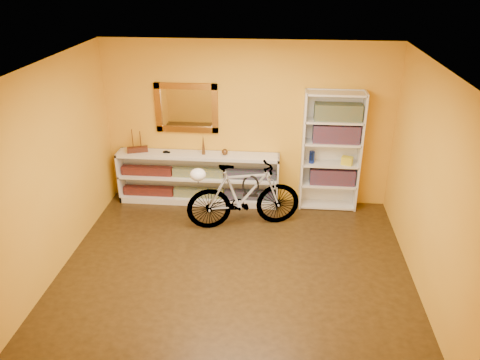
# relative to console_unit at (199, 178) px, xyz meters

# --- Properties ---
(floor) EXTENTS (4.50, 4.00, 0.01)m
(floor) POSITION_rel_console_unit_xyz_m (0.78, -1.81, -0.43)
(floor) COLOR black
(floor) RESTS_ON ground
(ceiling) EXTENTS (4.50, 4.00, 0.01)m
(ceiling) POSITION_rel_console_unit_xyz_m (0.78, -1.81, 2.18)
(ceiling) COLOR silver
(ceiling) RESTS_ON ground
(back_wall) EXTENTS (4.50, 0.01, 2.60)m
(back_wall) POSITION_rel_console_unit_xyz_m (0.78, 0.19, 0.88)
(back_wall) COLOR gold
(back_wall) RESTS_ON ground
(left_wall) EXTENTS (0.01, 4.00, 2.60)m
(left_wall) POSITION_rel_console_unit_xyz_m (-1.48, -1.81, 0.88)
(left_wall) COLOR gold
(left_wall) RESTS_ON ground
(right_wall) EXTENTS (0.01, 4.00, 2.60)m
(right_wall) POSITION_rel_console_unit_xyz_m (3.03, -1.81, 0.88)
(right_wall) COLOR gold
(right_wall) RESTS_ON ground
(gilt_mirror) EXTENTS (0.98, 0.06, 0.78)m
(gilt_mirror) POSITION_rel_console_unit_xyz_m (-0.17, 0.15, 1.12)
(gilt_mirror) COLOR brown
(gilt_mirror) RESTS_ON back_wall
(wall_socket) EXTENTS (0.09, 0.02, 0.09)m
(wall_socket) POSITION_rel_console_unit_xyz_m (1.68, 0.17, -0.17)
(wall_socket) COLOR silver
(wall_socket) RESTS_ON back_wall
(console_unit) EXTENTS (2.60, 0.35, 0.85)m
(console_unit) POSITION_rel_console_unit_xyz_m (0.00, 0.00, 0.00)
(console_unit) COLOR silver
(console_unit) RESTS_ON floor
(cd_row_lower) EXTENTS (2.50, 0.13, 0.14)m
(cd_row_lower) POSITION_rel_console_unit_xyz_m (-0.00, -0.02, -0.26)
(cd_row_lower) COLOR black
(cd_row_lower) RESTS_ON console_unit
(cd_row_upper) EXTENTS (2.50, 0.13, 0.14)m
(cd_row_upper) POSITION_rel_console_unit_xyz_m (-0.00, -0.02, 0.11)
(cd_row_upper) COLOR navy
(cd_row_upper) RESTS_ON console_unit
(model_ship) EXTENTS (0.35, 0.22, 0.39)m
(model_ship) POSITION_rel_console_unit_xyz_m (-0.97, 0.00, 0.62)
(model_ship) COLOR #3D1B11
(model_ship) RESTS_ON console_unit
(toy_car) EXTENTS (0.00, 0.00, 0.00)m
(toy_car) POSITION_rel_console_unit_xyz_m (-0.50, 0.00, 0.43)
(toy_car) COLOR black
(toy_car) RESTS_ON console_unit
(bronze_ornament) EXTENTS (0.06, 0.06, 0.33)m
(bronze_ornament) POSITION_rel_console_unit_xyz_m (0.10, 0.00, 0.59)
(bronze_ornament) COLOR brown
(bronze_ornament) RESTS_ON console_unit
(decorative_orb) EXTENTS (0.10, 0.10, 0.10)m
(decorative_orb) POSITION_rel_console_unit_xyz_m (0.44, 0.00, 0.47)
(decorative_orb) COLOR brown
(decorative_orb) RESTS_ON console_unit
(bookcase) EXTENTS (0.90, 0.30, 1.90)m
(bookcase) POSITION_rel_console_unit_xyz_m (2.09, 0.03, 0.52)
(bookcase) COLOR silver
(bookcase) RESTS_ON floor
(book_row_a) EXTENTS (0.70, 0.22, 0.26)m
(book_row_a) POSITION_rel_console_unit_xyz_m (2.14, 0.03, 0.12)
(book_row_a) COLOR maroon
(book_row_a) RESTS_ON bookcase
(book_row_b) EXTENTS (0.70, 0.22, 0.28)m
(book_row_b) POSITION_rel_console_unit_xyz_m (2.14, 0.03, 0.83)
(book_row_b) COLOR maroon
(book_row_b) RESTS_ON bookcase
(book_row_c) EXTENTS (0.70, 0.22, 0.25)m
(book_row_c) POSITION_rel_console_unit_xyz_m (2.14, 0.03, 1.16)
(book_row_c) COLOR #1B5261
(book_row_c) RESTS_ON bookcase
(travel_mug) EXTENTS (0.08, 0.08, 0.19)m
(travel_mug) POSITION_rel_console_unit_xyz_m (1.80, 0.01, 0.44)
(travel_mug) COLOR navy
(travel_mug) RESTS_ON bookcase
(red_tin) EXTENTS (0.17, 0.17, 0.19)m
(red_tin) POSITION_rel_console_unit_xyz_m (1.89, 0.06, 1.14)
(red_tin) COLOR maroon
(red_tin) RESTS_ON bookcase
(yellow_bag) EXTENTS (0.19, 0.16, 0.13)m
(yellow_bag) POSITION_rel_console_unit_xyz_m (2.34, -0.01, 0.40)
(yellow_bag) COLOR gold
(yellow_bag) RESTS_ON bookcase
(bicycle) EXTENTS (0.85, 1.78, 1.01)m
(bicycle) POSITION_rel_console_unit_xyz_m (0.80, -0.71, 0.08)
(bicycle) COLOR silver
(bicycle) RESTS_ON floor
(helmet) EXTENTS (0.23, 0.22, 0.17)m
(helmet) POSITION_rel_console_unit_xyz_m (0.16, -0.87, 0.47)
(helmet) COLOR white
(helmet) RESTS_ON bicycle
(u_lock) EXTENTS (0.25, 0.03, 0.25)m
(u_lock) POSITION_rel_console_unit_xyz_m (0.89, -0.68, 0.23)
(u_lock) COLOR black
(u_lock) RESTS_ON bicycle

